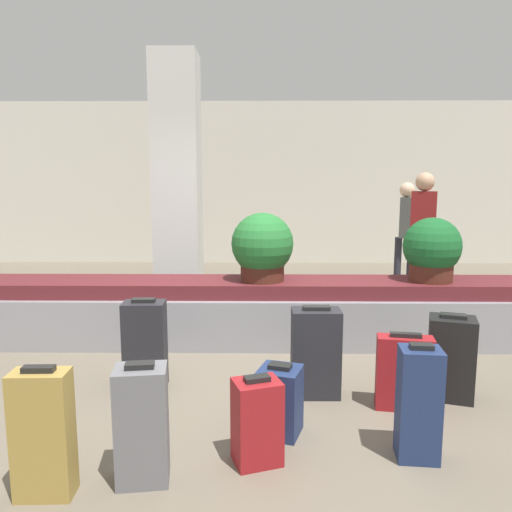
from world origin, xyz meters
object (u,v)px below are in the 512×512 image
(traveler_2, at_px, (423,225))
(potted_plant_0, at_px, (432,250))
(suitcase_7, at_px, (404,373))
(suitcase_4, at_px, (419,404))
(suitcase_5, at_px, (451,358))
(suitcase_6, at_px, (142,424))
(suitcase_2, at_px, (145,345))
(traveler_1, at_px, (169,218))
(suitcase_0, at_px, (316,352))
(suitcase_8, at_px, (280,401))
(traveler_0, at_px, (406,225))
(potted_plant_1, at_px, (262,248))
(suitcase_3, at_px, (43,434))
(pillar, at_px, (177,186))
(suitcase_1, at_px, (257,421))

(traveler_2, bearing_deg, potted_plant_0, 96.28)
(suitcase_7, bearing_deg, potted_plant_0, 75.24)
(suitcase_4, bearing_deg, suitcase_5, 64.43)
(suitcase_6, bearing_deg, suitcase_5, 19.90)
(suitcase_2, xyz_separation_m, potted_plant_0, (2.66, 1.17, 0.61))
(traveler_1, bearing_deg, suitcase_0, -85.88)
(suitcase_8, bearing_deg, suitcase_0, 81.35)
(suitcase_6, bearing_deg, traveler_0, 53.05)
(suitcase_6, relative_size, traveler_2, 0.39)
(suitcase_7, distance_m, traveler_2, 3.46)
(suitcase_8, bearing_deg, potted_plant_0, 67.68)
(suitcase_8, relative_size, potted_plant_0, 0.74)
(suitcase_4, distance_m, potted_plant_1, 2.47)
(suitcase_0, xyz_separation_m, suitcase_7, (0.62, -0.23, -0.07))
(suitcase_4, bearing_deg, suitcase_0, 125.88)
(suitcase_5, relative_size, potted_plant_1, 0.96)
(suitcase_4, bearing_deg, suitcase_3, -163.95)
(suitcase_5, height_order, suitcase_7, suitcase_5)
(suitcase_3, relative_size, suitcase_6, 1.05)
(suitcase_6, distance_m, suitcase_8, 0.95)
(suitcase_0, xyz_separation_m, suitcase_2, (-1.36, 0.13, 0.01))
(suitcase_2, bearing_deg, suitcase_7, -12.52)
(suitcase_2, bearing_deg, potted_plant_1, 48.94)
(traveler_0, height_order, traveler_1, traveler_1)
(suitcase_7, bearing_deg, suitcase_2, 178.93)
(pillar, height_order, traveler_2, pillar)
(suitcase_0, xyz_separation_m, suitcase_3, (-1.57, -1.28, 0.00))
(suitcase_5, xyz_separation_m, potted_plant_1, (-1.45, 1.34, 0.67))
(suitcase_5, height_order, suitcase_8, suitcase_5)
(suitcase_1, distance_m, suitcase_2, 1.42)
(suitcase_4, height_order, traveler_1, traveler_1)
(traveler_0, bearing_deg, traveler_1, 106.51)
(suitcase_4, xyz_separation_m, potted_plant_0, (0.78, 2.19, 0.62))
(suitcase_0, distance_m, traveler_1, 4.64)
(suitcase_8, bearing_deg, pillar, 128.12)
(pillar, relative_size, traveler_2, 1.81)
(potted_plant_0, bearing_deg, suitcase_1, -127.85)
(pillar, distance_m, suitcase_4, 4.18)
(suitcase_5, relative_size, suitcase_7, 1.16)
(suitcase_4, distance_m, suitcase_8, 0.88)
(pillar, distance_m, suitcase_0, 3.22)
(suitcase_2, relative_size, suitcase_7, 1.29)
(suitcase_0, relative_size, suitcase_7, 1.25)
(suitcase_0, bearing_deg, traveler_1, 113.70)
(suitcase_4, height_order, suitcase_6, suitcase_4)
(pillar, xyz_separation_m, traveler_1, (-0.41, 1.60, -0.52))
(suitcase_0, distance_m, traveler_0, 4.46)
(suitcase_1, height_order, traveler_2, traveler_2)
(suitcase_5, bearing_deg, suitcase_6, -135.38)
(suitcase_2, distance_m, potted_plant_1, 1.63)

